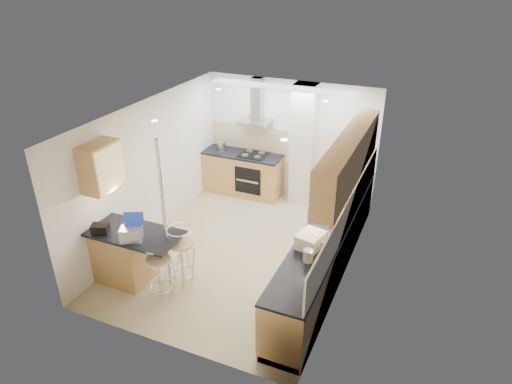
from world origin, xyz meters
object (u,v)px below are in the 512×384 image
at_px(microwave, 343,204).
at_px(bread_bin, 311,240).
at_px(laptop, 131,234).
at_px(bar_stool_end, 182,258).
at_px(bar_stool_near, 159,273).

height_order(microwave, bread_bin, microwave).
distance_m(laptop, bar_stool_end, 0.87).
bearing_deg(bar_stool_near, bar_stool_end, 70.67).
xyz_separation_m(microwave, laptop, (-2.60, -2.07, -0.02)).
height_order(laptop, bread_bin, laptop).
xyz_separation_m(laptop, bread_bin, (2.42, 0.89, -0.02)).
distance_m(microwave, bread_bin, 1.19).
xyz_separation_m(microwave, bar_stool_near, (-2.18, -2.07, -0.59)).
bearing_deg(bread_bin, bar_stool_end, -153.04).
distance_m(microwave, bar_stool_end, 2.69).
relative_size(microwave, laptop, 1.72).
bearing_deg(laptop, bar_stool_near, -25.24).
distance_m(bar_stool_near, bread_bin, 2.26).
xyz_separation_m(bar_stool_near, bread_bin, (2.00, 0.90, 0.55)).
distance_m(microwave, laptop, 3.32).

